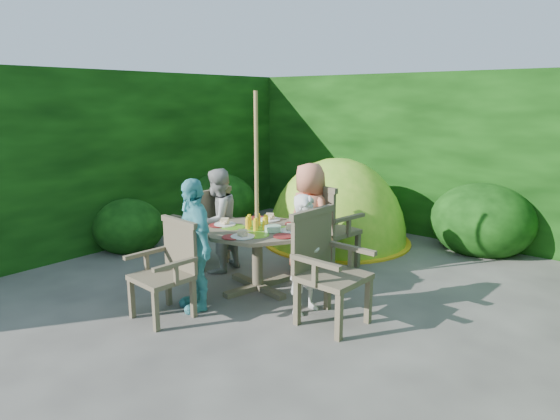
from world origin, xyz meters
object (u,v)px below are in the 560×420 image
Objects in this scene: child_right at (306,254)px; child_back at (309,219)px; garden_chair_left at (206,226)px; garden_chair_back at (326,226)px; garden_chair_front at (168,268)px; dome_tent at (336,241)px; parasol_pole at (257,194)px; child_front at (194,244)px; child_left at (218,221)px; patio_table at (257,238)px; garden_chair_right at (326,266)px.

child_back is at bearing 39.72° from child_right.
garden_chair_back is at bearing 122.08° from garden_chair_left.
dome_tent reaches higher than garden_chair_front.
parasol_pole is at bearing 84.72° from child_right.
parasol_pole is 2.46m from dome_tent.
child_right is 1.13m from child_front.
child_left is at bearing 50.17° from child_back.
child_front is (-0.15, -0.79, 0.08)m from patio_table.
garden_chair_right is 0.86× the size of child_right.
garden_chair_back is (0.19, 1.07, -0.04)m from patio_table.
patio_table is at bearing 84.65° from child_right.
garden_chair_right is 0.81× the size of child_left.
child_front is at bearing 81.97° from garden_chair_front.
patio_table is 2.29m from dome_tent.
child_back is (0.14, 0.79, 0.09)m from patio_table.
child_back reaches higher than child_left.
child_front is at bearing -100.30° from parasol_pole.
garden_chair_front is at bearing 32.07° from garden_chair_left.
garden_chair_right is 1.35m from child_front.
garden_chair_right is at bearing 77.05° from garden_chair_left.
dome_tent reaches higher than garden_chair_back.
garden_chair_right is 1.07× the size of garden_chair_left.
child_left reaches higher than child_right.
parasol_pole reaches higher than dome_tent.
garden_chair_back is 0.42× the size of dome_tent.
patio_table is at bearing 103.41° from child_front.
garden_chair_right is at bearing 38.40° from garden_chair_front.
child_back reaches higher than child_front.
child_right reaches higher than garden_chair_right.
dome_tent is (-0.37, 2.17, -1.10)m from parasol_pole.
garden_chair_right is 1.36m from child_back.
child_back is (0.35, 1.87, 0.19)m from garden_chair_front.
parasol_pole is 2.09× the size of garden_chair_back.
parasol_pole reaches higher than patio_table.
garden_chair_left is 1.53m from garden_chair_back.
child_right is 2.66m from dome_tent.
garden_chair_back is 0.76× the size of child_back.
patio_table is at bearing 76.97° from garden_chair_left.
child_left is at bearing 81.60° from garden_chair_right.
patio_table is at bearing 2.50° from parasol_pole.
child_left reaches higher than garden_chair_front.
garden_chair_left is 1.56m from garden_chair_front.
garden_chair_back is 1.89m from child_front.
child_left reaches higher than garden_chair_left.
dome_tent is (0.70, 1.96, -0.52)m from garden_chair_left.
garden_chair_left is at bearing 81.17° from garden_chair_right.
child_front reaches higher than dome_tent.
garden_chair_right is 1.13× the size of garden_chair_front.
child_left reaches higher than garden_chair_back.
garden_chair_front is 0.36× the size of dome_tent.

